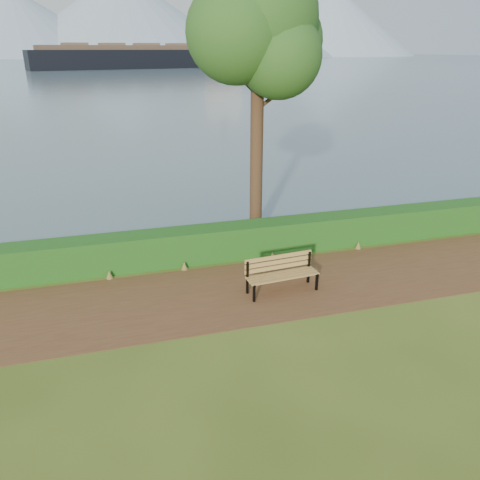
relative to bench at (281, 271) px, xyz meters
name	(u,v)px	position (x,y,z in m)	size (l,w,h in m)	color
ground	(240,298)	(-1.14, -0.12, -0.55)	(140.00, 140.00, 0.00)	#3F5317
path	(237,292)	(-1.14, 0.18, -0.55)	(40.00, 3.40, 0.01)	#57351D
hedge	(217,243)	(-1.14, 2.48, -0.05)	(32.00, 0.85, 1.00)	#154413
water	(104,61)	(-1.14, 259.88, -0.55)	(700.00, 510.00, 0.00)	#496276
mountains	(86,18)	(-10.31, 405.93, 27.14)	(585.00, 190.00, 70.00)	#8399AF
bench	(281,271)	(0.00, 0.00, 0.00)	(1.95, 0.72, 0.96)	black
tree	(258,25)	(0.55, 3.94, 6.00)	(4.37, 3.69, 8.82)	#321C14
cargo_ship	(163,57)	(16.58, 155.65, 2.99)	(78.95, 30.26, 23.75)	black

